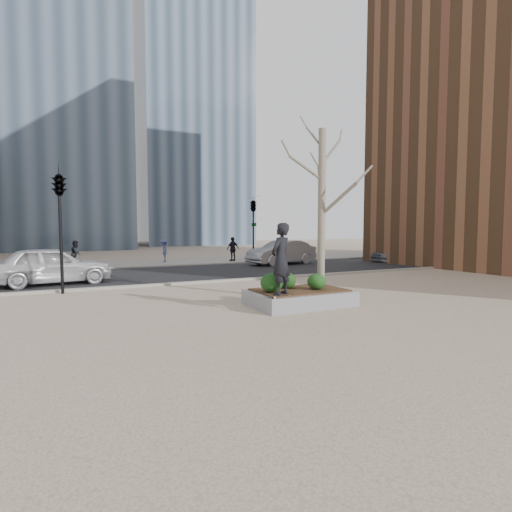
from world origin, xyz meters
name	(u,v)px	position (x,y,z in m)	size (l,w,h in m)	color
ground	(271,308)	(0.00, 0.00, 0.00)	(120.00, 120.00, 0.00)	tan
street	(179,273)	(0.00, 10.00, 0.01)	(60.00, 8.00, 0.02)	black
far_sidewalk	(152,263)	(0.00, 17.00, 0.01)	(60.00, 6.00, 0.02)	gray
planter	(299,298)	(1.00, 0.00, 0.23)	(3.00, 2.00, 0.45)	gray
planter_mulch	(300,290)	(1.00, 0.00, 0.47)	(2.70, 1.70, 0.04)	#382314
sycamore_tree	(322,183)	(2.00, 0.30, 3.79)	(2.80, 2.80, 6.60)	gray
shrub_left	(272,283)	(-0.05, -0.14, 0.77)	(0.66, 0.66, 0.56)	#163310
shrub_middle	(287,281)	(0.72, 0.31, 0.74)	(0.58, 0.58, 0.50)	#123912
shrub_right	(317,282)	(1.44, -0.27, 0.73)	(0.57, 0.57, 0.49)	#133C14
skateboard	(281,296)	(-0.10, -0.76, 0.49)	(0.78, 0.20, 0.07)	black
skateboarder	(281,259)	(-0.10, -0.76, 1.51)	(0.72, 0.47, 1.98)	black
police_car	(51,265)	(-5.88, 8.23, 0.81)	(1.88, 4.66, 1.59)	silver
car_silver	(282,252)	(7.31, 12.07, 0.80)	(1.65, 4.73, 1.56)	#A0A2A8
car_third	(395,253)	(15.71, 10.61, 0.62)	(1.69, 4.16, 1.21)	slate
pedestrian_a	(76,253)	(-4.67, 16.46, 0.81)	(0.76, 0.60, 1.57)	black
pedestrian_b	(164,251)	(0.89, 17.18, 0.81)	(1.02, 0.58, 1.57)	#404473
pedestrian_c	(233,249)	(5.50, 15.86, 0.88)	(1.00, 0.42, 1.71)	black
traffic_light_near	(61,231)	(-5.50, 5.60, 2.25)	(0.60, 2.48, 4.50)	black
traffic_light_far	(253,230)	(6.50, 14.60, 2.25)	(0.60, 2.48, 4.50)	black
building_glass_a	(49,50)	(-6.00, 42.00, 22.50)	(16.00, 16.00, 45.00)	slate
building_glass_b	(187,55)	(12.00, 48.00, 27.50)	(15.00, 15.00, 55.00)	slate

